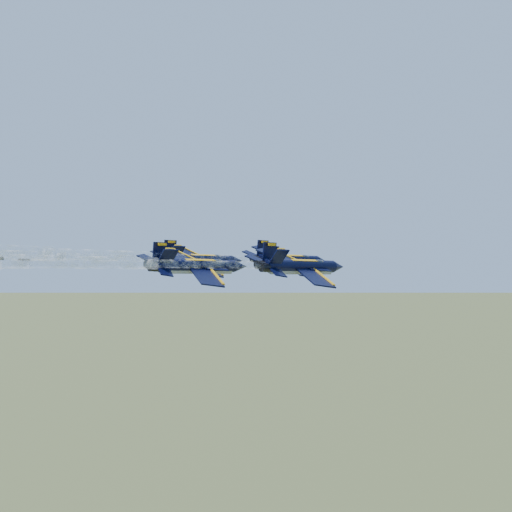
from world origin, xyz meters
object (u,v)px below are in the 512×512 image
Objects in this scene: jet_left at (202,260)px; jet_right at (302,266)px; jet_lead at (290,260)px; jet_slot at (198,266)px.

jet_right is at bearing 0.34° from jet_left.
jet_lead is 1.00× the size of jet_right.
jet_left and jet_slot have the same top height.
jet_right is 15.63m from jet_slot.
jet_left is at bearing 140.50° from jet_slot.
jet_lead is 21.21m from jet_slot.
jet_right is (23.90, -3.67, 0.00)m from jet_left.
jet_lead is 1.00× the size of jet_slot.
jet_lead is 16.25m from jet_right.
jet_lead and jet_left have the same top height.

